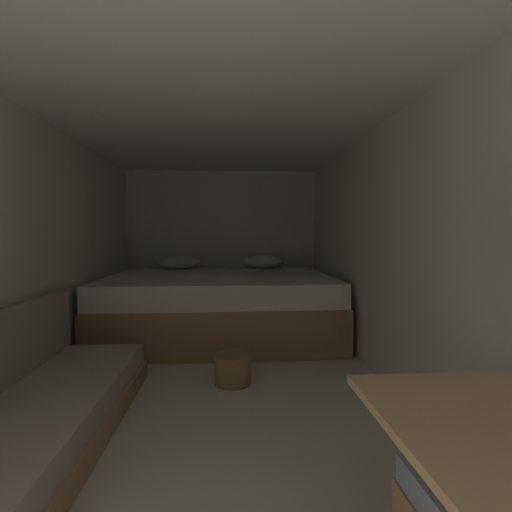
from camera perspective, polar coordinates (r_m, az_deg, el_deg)
ground_plane at (r=2.81m, az=-6.57°, el=-21.88°), size 7.38×7.38×0.00m
wall_back at (r=5.26m, az=-5.37°, el=1.90°), size 2.80×0.05×2.10m
wall_left at (r=2.95m, az=-34.49°, el=-0.12°), size 0.05×5.38×2.10m
wall_right at (r=2.83m, az=22.20°, el=0.13°), size 0.05×5.38×2.10m
ceiling_slab at (r=2.70m, az=-6.94°, el=23.46°), size 2.80×5.38×0.05m
bed at (r=4.34m, az=-5.62°, el=-7.58°), size 2.58×1.87×0.90m
wicker_basket at (r=3.04m, az=-3.67°, el=-17.36°), size 0.29×0.29×0.24m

